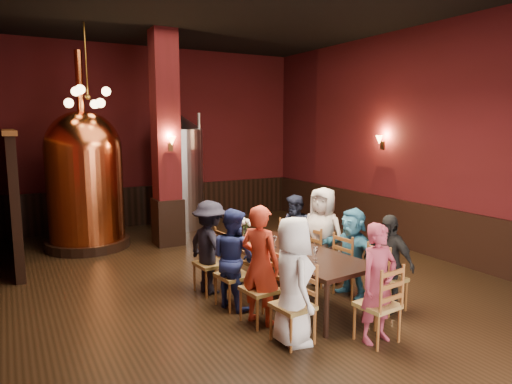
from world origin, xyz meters
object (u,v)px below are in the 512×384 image
dining_table (295,255)px  person_1 (260,265)px  rose_vase (246,225)px  copper_kettle (85,178)px  steel_vessel (179,171)px  person_0 (293,281)px  person_2 (233,258)px

dining_table → person_1: 0.92m
dining_table → rose_vase: 1.06m
copper_kettle → steel_vessel: bearing=19.8°
dining_table → person_0: bearing=-130.4°
copper_kettle → rose_vase: bearing=-62.2°
person_1 → person_2: person_1 is taller
dining_table → person_0: (-0.74, -1.08, 0.08)m
person_1 → rose_vase: person_1 is taller
dining_table → copper_kettle: copper_kettle is taller
dining_table → person_1: size_ratio=1.59×
dining_table → copper_kettle: 5.12m
person_0 → rose_vase: size_ratio=4.34×
person_1 → steel_vessel: size_ratio=0.55×
person_1 → copper_kettle: (-1.38, 4.98, 0.69)m
person_1 → dining_table: bearing=-89.2°
person_2 → steel_vessel: steel_vessel is taller
copper_kettle → steel_vessel: copper_kettle is taller
dining_table → steel_vessel: 5.46m
person_0 → person_2: size_ratio=1.08×
dining_table → person_2: size_ratio=1.75×
dining_table → person_0: person_0 is taller
person_1 → rose_vase: 1.50m
copper_kettle → rose_vase: copper_kettle is taller
dining_table → steel_vessel: (0.16, 5.41, 0.74)m
person_1 → person_2: (-0.07, 0.66, -0.07)m
person_1 → copper_kettle: bearing=-11.0°
person_0 → steel_vessel: 6.59m
person_1 → copper_kettle: 5.22m
copper_kettle → person_1: bearing=-74.6°
dining_table → person_2: person_2 is taller
person_2 → rose_vase: bearing=-58.0°
person_0 → person_2: person_0 is taller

